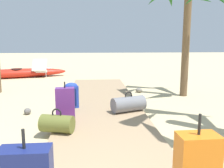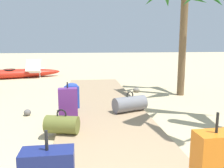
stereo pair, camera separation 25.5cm
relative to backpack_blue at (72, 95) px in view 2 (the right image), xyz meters
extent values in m
plane|color=#CCB789|center=(0.67, -0.95, -0.37)|extent=(60.00, 60.00, 0.00)
cube|color=tan|center=(0.67, -0.14, -0.33)|extent=(1.73, 8.09, 0.08)
cube|color=#2847B7|center=(0.00, 0.00, -0.05)|extent=(0.33, 0.26, 0.49)
ellipsoid|color=#2847B7|center=(0.00, 0.00, 0.19)|extent=(0.32, 0.25, 0.15)
cylinder|color=navy|center=(-0.04, -0.11, -0.05)|extent=(0.04, 0.04, 0.39)
cylinder|color=navy|center=(0.10, -0.07, -0.05)|extent=(0.04, 0.04, 0.39)
cylinder|color=black|center=(-0.04, -3.37, 0.43)|extent=(0.02, 0.02, 0.15)
cylinder|color=slate|center=(1.21, -0.40, -0.14)|extent=(0.76, 0.53, 0.31)
torus|color=black|center=(1.21, -0.40, 0.05)|extent=(0.16, 0.08, 0.16)
cube|color=orange|center=(1.37, -3.25, 0.04)|extent=(0.35, 0.22, 0.66)
cylinder|color=black|center=(1.37, -3.25, 0.46)|extent=(0.02, 0.02, 0.18)
cylinder|color=olive|center=(-0.10, -1.44, -0.15)|extent=(0.58, 0.41, 0.28)
torus|color=black|center=(-0.10, -1.44, 0.02)|extent=(0.16, 0.07, 0.16)
cube|color=#6B2D84|center=(-0.03, -0.84, 0.01)|extent=(0.35, 0.21, 0.61)
cylinder|color=black|center=(-0.03, -0.84, 0.37)|extent=(0.02, 0.02, 0.11)
cylinder|color=brown|center=(3.06, 1.28, 1.13)|extent=(0.20, 0.23, 3.01)
cube|color=white|center=(-1.82, 5.79, -0.11)|extent=(0.63, 1.41, 0.08)
cube|color=white|center=(-1.81, 5.20, 0.17)|extent=(0.61, 0.51, 0.49)
cylinder|color=silver|center=(-2.08, 6.34, -0.26)|extent=(0.04, 0.04, 0.22)
cylinder|color=silver|center=(-1.60, 6.36, -0.26)|extent=(0.04, 0.04, 0.22)
cylinder|color=silver|center=(-2.05, 5.22, -0.26)|extent=(0.04, 0.04, 0.22)
cylinder|color=silver|center=(-1.57, 5.24, -0.26)|extent=(0.04, 0.04, 0.22)
ellipsoid|color=red|center=(-2.78, 5.16, -0.18)|extent=(4.21, 1.81, 0.39)
torus|color=black|center=(-2.78, 5.16, 0.00)|extent=(0.61, 0.61, 0.05)
ellipsoid|color=gray|center=(1.88, 1.80, -0.31)|extent=(0.28, 0.27, 0.13)
ellipsoid|color=slate|center=(-0.92, -0.16, -0.31)|extent=(0.17, 0.18, 0.13)
camera|label=1|loc=(0.48, -5.04, 1.13)|focal=37.22mm
camera|label=2|loc=(0.23, -5.01, 1.13)|focal=37.22mm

